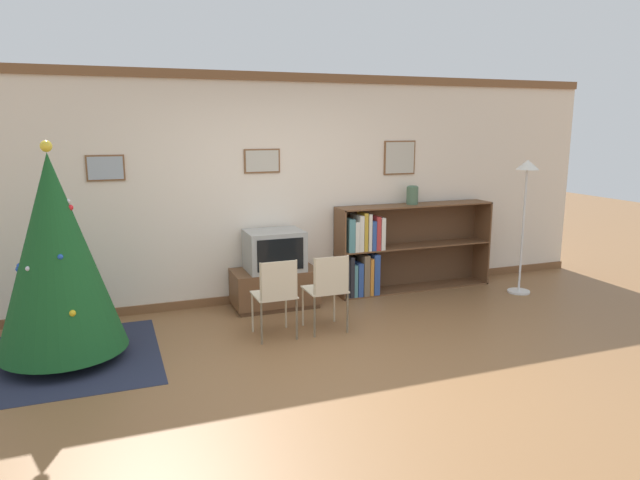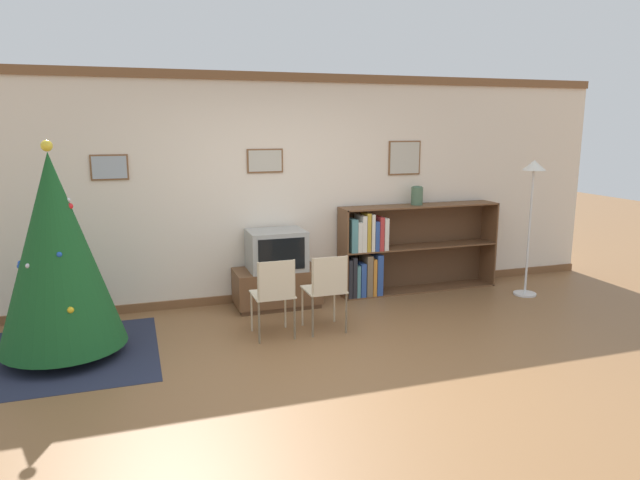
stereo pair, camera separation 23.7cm
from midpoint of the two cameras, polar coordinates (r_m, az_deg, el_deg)
The scene contains 11 objects.
ground_plane at distance 5.15m, azimuth 0.61°, elevation -12.71°, with size 24.00×24.00×0.00m, color brown.
wall_back at distance 6.85m, azimuth -6.11°, elevation 5.05°, with size 9.00×0.11×2.70m.
area_rug at distance 5.85m, azimuth -25.14°, elevation -10.76°, with size 1.64×1.70×0.01m.
christmas_tree at distance 5.57m, azimuth -25.99°, elevation -1.30°, with size 1.11×1.11×1.97m.
tv_console at distance 6.74m, azimuth -5.54°, elevation -4.81°, with size 0.99×0.53×0.45m.
television at distance 6.63m, azimuth -5.61°, elevation -1.04°, with size 0.65×0.50×0.46m.
folding_chair_left at distance 5.67m, azimuth -5.59°, elevation -5.34°, with size 0.40×0.40×0.82m.
folding_chair_right at distance 5.83m, azimuth -0.37°, elevation -4.82°, with size 0.40×0.40×0.82m.
bookshelf at distance 7.27m, azimuth 5.65°, elevation -1.12°, with size 2.11×0.36×1.11m.
vase at distance 7.35m, azimuth 8.31°, elevation 4.49°, with size 0.15×0.15×0.24m.
standing_lamp at distance 7.47m, azimuth 19.03°, elevation 4.60°, with size 0.28×0.28×1.69m.
Camera 1 is at (-1.82, -4.34, 2.10)m, focal length 32.00 mm.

